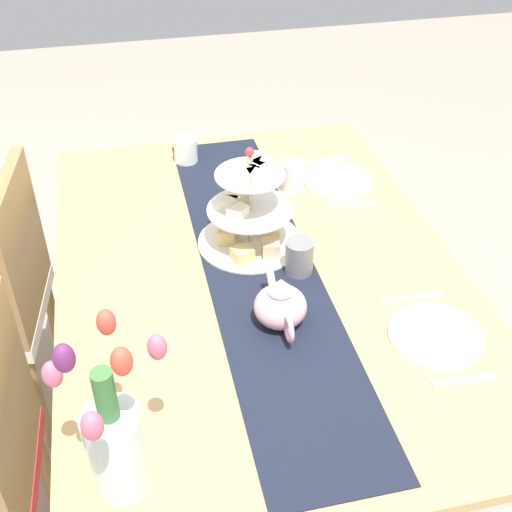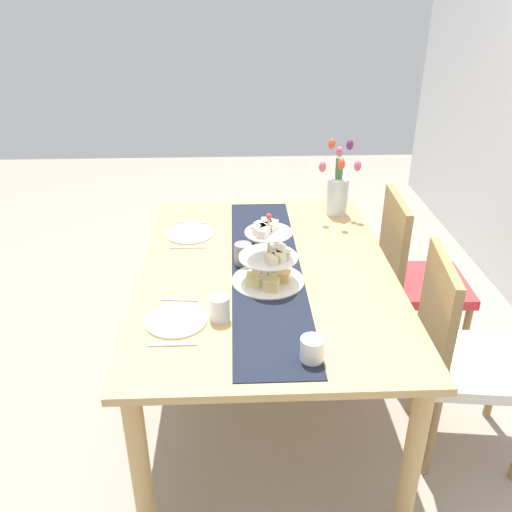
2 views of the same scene
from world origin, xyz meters
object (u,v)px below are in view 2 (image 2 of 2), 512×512
Objects in this scene: teapot at (264,234)px; mug_white_text at (219,308)px; knife_left at (188,247)px; fork_right at (179,300)px; cream_jug at (312,349)px; dinner_plate_right at (176,320)px; dinner_plate_left at (190,234)px; fork_left at (192,222)px; mug_grey at (243,254)px; dining_table at (266,287)px; tulip_vase at (338,189)px; chair_right at (460,350)px; chair_left at (412,273)px; knife_right at (172,345)px; tiered_cake_stand at (269,261)px.

teapot reaches higher than mug_white_text.
knife_left is 1.13× the size of fork_right.
cream_jug reaches higher than dinner_plate_right.
dinner_plate_left reaches higher than fork_left.
fork_left is 0.53m from mug_grey.
tulip_vase reaches higher than dining_table.
fork_left is at bearing -151.00° from mug_grey.
chair_right is 0.98m from mug_grey.
mug_grey is at bearing -114.44° from dining_table.
chair_right reaches higher than teapot.
fork_left is (-0.51, -0.36, 0.09)m from dining_table.
chair_left is 9.58× the size of mug_grey.
cream_jug reaches higher than fork_left.
teapot is at bearing 52.28° from fork_left.
tulip_vase is 2.33× the size of knife_right.
tiered_cake_stand is 1.32× the size of dinner_plate_left.
mug_white_text reaches higher than cream_jug.
tiered_cake_stand is at bearing -59.96° from chair_left.
tiered_cake_stand reaches higher than dining_table.
chair_left reaches higher than dinner_plate_left.
tiered_cake_stand is 0.77× the size of tulip_vase.
dining_table is at bearing -112.08° from chair_right.
knife_left is at bearing -132.74° from tiered_cake_stand.
dinner_plate_left is 2.42× the size of mug_grey.
knife_right is at bearing -79.14° from chair_right.
knife_right is at bearing 0.00° from fork_left.
dinner_plate_left is 1.00× the size of dinner_plate_right.
cream_jug reaches higher than knife_left.
tiered_cake_stand is 0.72m from fork_left.
dining_table is 10.52× the size of fork_left.
tulip_vase is (-0.37, 0.41, 0.08)m from teapot.
fork_left is 1.58× the size of mug_grey.
cream_jug is at bearing 50.62° from mug_white_text.
fork_left is 0.75m from fork_right.
knife_right is at bearing -46.18° from mug_white_text.
chair_right is 5.35× the size of knife_left.
chair_right is 1.01m from mug_white_text.
mug_grey is (0.46, 0.26, 0.05)m from fork_left.
mug_white_text reaches higher than fork_right.
teapot is at bearing -172.56° from cream_jug.
dining_table is 6.86× the size of dinner_plate_left.
chair_right reaches higher than fork_right.
chair_right is 1.41m from fork_left.
mug_grey is at bearing 138.12° from fork_right.
tulip_vase is at bearing 137.36° from mug_grey.
tulip_vase is 1.15m from mug_white_text.
mug_grey is at bearing 38.96° from dinner_plate_left.
chair_left reaches higher than mug_white_text.
tulip_vase is (-0.71, 0.41, 0.04)m from tiered_cake_stand.
teapot is 2.51× the size of mug_white_text.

